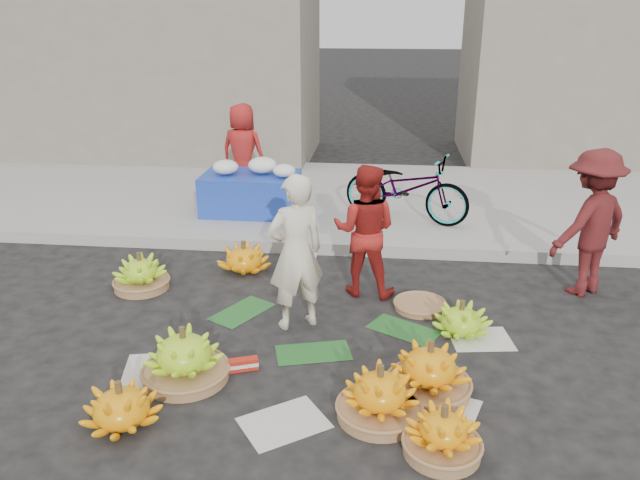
# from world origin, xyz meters

# --- Properties ---
(ground) EXTENTS (80.00, 80.00, 0.00)m
(ground) POSITION_xyz_m (0.00, 0.00, 0.00)
(ground) COLOR black
(ground) RESTS_ON ground
(curb) EXTENTS (40.00, 0.25, 0.15)m
(curb) POSITION_xyz_m (0.00, 2.20, 0.07)
(curb) COLOR gray
(curb) RESTS_ON ground
(sidewalk) EXTENTS (40.00, 4.00, 0.12)m
(sidewalk) POSITION_xyz_m (0.00, 4.30, 0.06)
(sidewalk) COLOR gray
(sidewalk) RESTS_ON ground
(building_left) EXTENTS (6.00, 3.00, 4.00)m
(building_left) POSITION_xyz_m (-4.00, 7.20, 2.00)
(building_left) COLOR gray
(building_left) RESTS_ON sidewalk
(building_right) EXTENTS (5.00, 3.00, 5.00)m
(building_right) POSITION_xyz_m (4.50, 7.70, 2.50)
(building_right) COLOR gray
(building_right) RESTS_ON sidewalk
(newspaper_scatter) EXTENTS (3.20, 1.80, 0.00)m
(newspaper_scatter) POSITION_xyz_m (0.00, -0.80, 0.00)
(newspaper_scatter) COLOR beige
(newspaper_scatter) RESTS_ON ground
(banana_leaves) EXTENTS (2.00, 1.00, 0.00)m
(banana_leaves) POSITION_xyz_m (-0.10, 0.20, 0.00)
(banana_leaves) COLOR #1B5320
(banana_leaves) RESTS_ON ground
(banana_bunch_0) EXTENTS (0.79, 0.79, 0.47)m
(banana_bunch_0) POSITION_xyz_m (-1.09, -0.71, 0.21)
(banana_bunch_0) COLOR #8B5F3A
(banana_bunch_0) RESTS_ON ground
(banana_bunch_1) EXTENTS (0.73, 0.73, 0.36)m
(banana_bunch_1) POSITION_xyz_m (-1.37, -1.33, 0.16)
(banana_bunch_1) COLOR #FFA60C
(banana_bunch_1) RESTS_ON ground
(banana_bunch_2) EXTENTS (0.67, 0.67, 0.44)m
(banana_bunch_2) POSITION_xyz_m (0.49, -1.04, 0.19)
(banana_bunch_2) COLOR #8B5F3A
(banana_bunch_2) RESTS_ON ground
(banana_bunch_3) EXTENTS (0.56, 0.56, 0.39)m
(banana_bunch_3) POSITION_xyz_m (0.92, -1.41, 0.16)
(banana_bunch_3) COLOR #8B5F3A
(banana_bunch_3) RESTS_ON ground
(banana_bunch_4) EXTENTS (0.76, 0.76, 0.46)m
(banana_bunch_4) POSITION_xyz_m (0.87, -0.68, 0.20)
(banana_bunch_4) COLOR #8B5F3A
(banana_bunch_4) RESTS_ON ground
(banana_bunch_5) EXTENTS (0.58, 0.58, 0.33)m
(banana_bunch_5) POSITION_xyz_m (1.22, 0.31, 0.14)
(banana_bunch_5) COLOR #83C81C
(banana_bunch_5) RESTS_ON ground
(banana_bunch_6) EXTENTS (0.58, 0.58, 0.41)m
(banana_bunch_6) POSITION_xyz_m (-2.10, 0.93, 0.17)
(banana_bunch_6) COLOR #8B5F3A
(banana_bunch_6) RESTS_ON ground
(banana_bunch_7) EXTENTS (0.76, 0.76, 0.36)m
(banana_bunch_7) POSITION_xyz_m (-1.10, 1.52, 0.16)
(banana_bunch_7) COLOR #FFA60C
(banana_bunch_7) RESTS_ON ground
(basket_spare) EXTENTS (0.67, 0.67, 0.06)m
(basket_spare) POSITION_xyz_m (0.87, 0.77, 0.03)
(basket_spare) COLOR #8B5F3A
(basket_spare) RESTS_ON ground
(incense_stack) EXTENTS (0.26, 0.16, 0.10)m
(incense_stack) POSITION_xyz_m (-0.65, -0.54, 0.06)
(incense_stack) COLOR #B52213
(incense_stack) RESTS_ON ground
(vendor_cream) EXTENTS (0.65, 0.58, 1.49)m
(vendor_cream) POSITION_xyz_m (-0.32, 0.30, 0.75)
(vendor_cream) COLOR beige
(vendor_cream) RESTS_ON ground
(vendor_red) EXTENTS (0.75, 0.62, 1.39)m
(vendor_red) POSITION_xyz_m (0.29, 1.09, 0.70)
(vendor_red) COLOR #AD211A
(vendor_red) RESTS_ON ground
(man_striped) EXTENTS (1.15, 1.05, 1.55)m
(man_striped) POSITION_xyz_m (2.59, 1.36, 0.77)
(man_striped) COLOR maroon
(man_striped) RESTS_ON ground
(flower_table) EXTENTS (1.33, 0.84, 0.77)m
(flower_table) POSITION_xyz_m (-1.38, 3.30, 0.44)
(flower_table) COLOR #1835A2
(flower_table) RESTS_ON sidewalk
(grey_bucket) EXTENTS (0.28, 0.28, 0.31)m
(grey_bucket) POSITION_xyz_m (-2.04, 3.18, 0.28)
(grey_bucket) COLOR gray
(grey_bucket) RESTS_ON sidewalk
(flower_vendor) EXTENTS (0.78, 0.59, 1.42)m
(flower_vendor) POSITION_xyz_m (-1.64, 3.99, 0.83)
(flower_vendor) COLOR #AD211A
(flower_vendor) RESTS_ON sidewalk
(bicycle) EXTENTS (1.15, 1.83, 0.91)m
(bicycle) POSITION_xyz_m (0.76, 3.19, 0.57)
(bicycle) COLOR gray
(bicycle) RESTS_ON sidewalk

